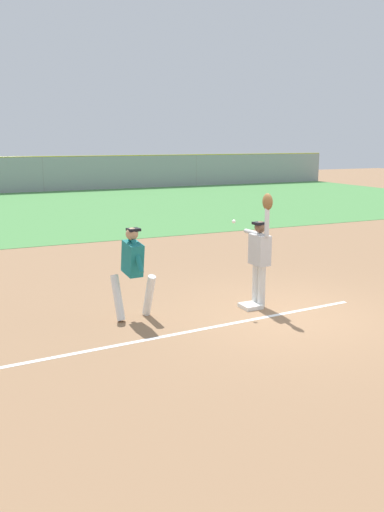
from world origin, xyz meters
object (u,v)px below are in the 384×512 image
object	(u,v)px
first_base	(251,306)
parked_car_white	(70,177)
runner	(133,267)
baseball	(234,221)
parked_car_green	(3,178)
parked_car_silver	(139,175)
fielder	(260,251)

from	to	relation	value
first_base	parked_car_white	size ratio (longest dim) A/B	0.08
runner	baseball	size ratio (longest dim) A/B	23.24
baseball	parked_car_green	size ratio (longest dim) A/B	0.02
runner	parked_car_green	bearing A→B (deg)	83.27
first_base	runner	distance (m)	2.53
first_base	parked_car_green	size ratio (longest dim) A/B	0.09
parked_car_white	parked_car_silver	bearing A→B (deg)	-4.29
baseball	parked_car_silver	world-z (taller)	baseball
parked_car_white	parked_car_silver	xyz separation A→B (m)	(5.29, 0.11, 0.00)
baseball	parked_car_green	world-z (taller)	baseball
parked_car_green	parked_car_white	world-z (taller)	same
parked_car_green	parked_car_silver	xyz separation A→B (m)	(9.82, -0.09, 0.00)
parked_car_silver	first_base	bearing A→B (deg)	-106.55
first_base	parked_car_white	bearing A→B (deg)	84.69
parked_car_white	parked_car_green	bearing A→B (deg)	172.06
runner	fielder	bearing A→B (deg)	-12.46
baseball	parked_car_green	xyz separation A→B (m)	(-1.42, 30.34, -1.05)
first_base	parked_car_silver	xyz separation A→B (m)	(8.12, 30.48, 0.63)
parked_car_green	parked_car_white	distance (m)	4.53
fielder	runner	size ratio (longest dim) A/B	1.33
runner	baseball	world-z (taller)	baseball
parked_car_green	parked_car_white	size ratio (longest dim) A/B	0.97
first_base	parked_car_silver	bearing A→B (deg)	75.09
fielder	baseball	size ratio (longest dim) A/B	30.81
runner	parked_car_silver	xyz separation A→B (m)	(10.43, 30.13, -0.32)
baseball	parked_car_silver	bearing A→B (deg)	74.48
fielder	parked_car_green	bearing A→B (deg)	-88.59
first_base	fielder	bearing A→B (deg)	12.45
fielder	baseball	xyz separation A→B (m)	(-0.50, 0.18, 0.60)
first_base	parked_car_green	bearing A→B (deg)	93.19
first_base	baseball	size ratio (longest dim) A/B	5.14
parked_car_silver	fielder	bearing A→B (deg)	-106.19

